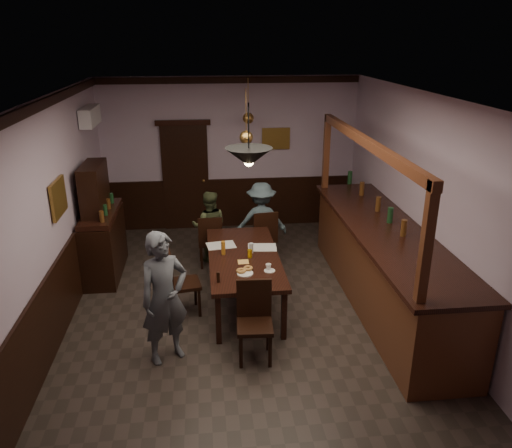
{
  "coord_description": "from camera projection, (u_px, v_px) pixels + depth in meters",
  "views": [
    {
      "loc": [
        -0.55,
        -5.71,
        3.71
      ],
      "look_at": [
        0.18,
        0.99,
        1.15
      ],
      "focal_mm": 35.0,
      "sensor_mm": 36.0,
      "label": 1
    }
  ],
  "objects": [
    {
      "name": "room",
      "position": [
        250.0,
        227.0,
        6.14
      ],
      "size": [
        5.01,
        8.01,
        3.01
      ],
      "color": "#2D2621",
      "rests_on": "ground"
    },
    {
      "name": "dining_table",
      "position": [
        244.0,
        260.0,
        7.17
      ],
      "size": [
        1.02,
        2.21,
        0.75
      ],
      "rotation": [
        0.0,
        0.0,
        0.01
      ],
      "color": "black",
      "rests_on": "ground"
    },
    {
      "name": "chair_far_left",
      "position": [
        210.0,
        239.0,
        8.37
      ],
      "size": [
        0.41,
        0.41,
        0.92
      ],
      "rotation": [
        0.0,
        0.0,
        3.18
      ],
      "color": "black",
      "rests_on": "ground"
    },
    {
      "name": "chair_far_right",
      "position": [
        264.0,
        235.0,
        8.46
      ],
      "size": [
        0.48,
        0.48,
        0.97
      ],
      "rotation": [
        0.0,
        0.0,
        3.3
      ],
      "color": "black",
      "rests_on": "ground"
    },
    {
      "name": "chair_near",
      "position": [
        254.0,
        317.0,
        6.0
      ],
      "size": [
        0.45,
        0.45,
        0.98
      ],
      "rotation": [
        0.0,
        0.0,
        -0.06
      ],
      "color": "black",
      "rests_on": "ground"
    },
    {
      "name": "chair_side",
      "position": [
        179.0,
        279.0,
        6.93
      ],
      "size": [
        0.48,
        0.48,
        0.97
      ],
      "rotation": [
        0.0,
        0.0,
        1.74
      ],
      "color": "black",
      "rests_on": "ground"
    },
    {
      "name": "person_standing",
      "position": [
        164.0,
        298.0,
        5.85
      ],
      "size": [
        0.72,
        0.64,
        1.65
      ],
      "primitive_type": "imported",
      "rotation": [
        0.0,
        0.0,
        0.52
      ],
      "color": "#51555D",
      "rests_on": "ground"
    },
    {
      "name": "person_seated_left",
      "position": [
        209.0,
        226.0,
        8.58
      ],
      "size": [
        0.64,
        0.52,
        1.25
      ],
      "primitive_type": "imported",
      "rotation": [
        0.0,
        0.0,
        3.06
      ],
      "color": "#4C5734",
      "rests_on": "ground"
    },
    {
      "name": "person_seated_right",
      "position": [
        261.0,
        221.0,
        8.66
      ],
      "size": [
        0.91,
        0.54,
        1.37
      ],
      "primitive_type": "imported",
      "rotation": [
        0.0,
        0.0,
        3.1
      ],
      "color": "#4C636D",
      "rests_on": "ground"
    },
    {
      "name": "newspaper_left",
      "position": [
        221.0,
        245.0,
        7.48
      ],
      "size": [
        0.46,
        0.36,
        0.01
      ],
      "primitive_type": "cube",
      "rotation": [
        0.0,
        0.0,
        0.15
      ],
      "color": "silver",
      "rests_on": "dining_table"
    },
    {
      "name": "newspaper_right",
      "position": [
        262.0,
        247.0,
        7.41
      ],
      "size": [
        0.45,
        0.34,
        0.01
      ],
      "primitive_type": "cube",
      "rotation": [
        0.0,
        0.0,
        -0.1
      ],
      "color": "silver",
      "rests_on": "dining_table"
    },
    {
      "name": "napkin",
      "position": [
        243.0,
        262.0,
        6.94
      ],
      "size": [
        0.15,
        0.15,
        0.0
      ],
      "primitive_type": "cube",
      "rotation": [
        0.0,
        0.0,
        0.01
      ],
      "color": "#EFB358",
      "rests_on": "dining_table"
    },
    {
      "name": "saucer",
      "position": [
        270.0,
        271.0,
        6.67
      ],
      "size": [
        0.15,
        0.15,
        0.01
      ],
      "primitive_type": "cylinder",
      "color": "white",
      "rests_on": "dining_table"
    },
    {
      "name": "coffee_cup",
      "position": [
        268.0,
        267.0,
        6.69
      ],
      "size": [
        0.08,
        0.08,
        0.07
      ],
      "primitive_type": "imported",
      "rotation": [
        0.0,
        0.0,
        0.01
      ],
      "color": "white",
      "rests_on": "saucer"
    },
    {
      "name": "pastry_plate",
      "position": [
        245.0,
        273.0,
        6.59
      ],
      "size": [
        0.22,
        0.22,
        0.01
      ],
      "primitive_type": "cylinder",
      "color": "white",
      "rests_on": "dining_table"
    },
    {
      "name": "pastry_ring_a",
      "position": [
        241.0,
        271.0,
        6.61
      ],
      "size": [
        0.13,
        0.13,
        0.04
      ],
      "primitive_type": "torus",
      "color": "#C68C47",
      "rests_on": "pastry_plate"
    },
    {
      "name": "pastry_ring_b",
      "position": [
        248.0,
        268.0,
        6.68
      ],
      "size": [
        0.13,
        0.13,
        0.04
      ],
      "primitive_type": "torus",
      "color": "#C68C47",
      "rests_on": "pastry_plate"
    },
    {
      "name": "soda_can",
      "position": [
        250.0,
        254.0,
        7.07
      ],
      "size": [
        0.07,
        0.07,
        0.12
      ],
      "primitive_type": "cylinder",
      "color": "gold",
      "rests_on": "dining_table"
    },
    {
      "name": "beer_glass",
      "position": [
        223.0,
        248.0,
        7.15
      ],
      "size": [
        0.06,
        0.06,
        0.2
      ],
      "primitive_type": "cylinder",
      "color": "#BF721E",
      "rests_on": "dining_table"
    },
    {
      "name": "water_glass",
      "position": [
        251.0,
        248.0,
        7.21
      ],
      "size": [
        0.06,
        0.06,
        0.15
      ],
      "primitive_type": "cylinder",
      "color": "silver",
      "rests_on": "dining_table"
    },
    {
      "name": "pepper_mill",
      "position": [
        218.0,
        277.0,
        6.35
      ],
      "size": [
        0.04,
        0.04,
        0.14
      ],
      "primitive_type": "cylinder",
      "color": "black",
      "rests_on": "dining_table"
    },
    {
      "name": "sideboard",
      "position": [
        102.0,
        232.0,
        8.03
      ],
      "size": [
        0.5,
        1.4,
        1.86
      ],
      "color": "black",
      "rests_on": "ground"
    },
    {
      "name": "bar_counter",
      "position": [
        384.0,
        264.0,
        7.19
      ],
      "size": [
        1.02,
        4.39,
        2.46
      ],
      "color": "#542816",
      "rests_on": "ground"
    },
    {
      "name": "door_back",
      "position": [
        186.0,
        178.0,
        9.88
      ],
      "size": [
        0.9,
        0.06,
        2.1
      ],
      "primitive_type": "cube",
      "color": "black",
      "rests_on": "ground"
    },
    {
      "name": "ac_unit",
      "position": [
        90.0,
        116.0,
        8.26
      ],
      "size": [
        0.2,
        0.85,
        0.3
      ],
      "color": "white",
      "rests_on": "ground"
    },
    {
      "name": "picture_left_large",
      "position": [
        58.0,
        198.0,
        6.57
      ],
      "size": [
        0.04,
        0.62,
        0.48
      ],
      "color": "olive",
      "rests_on": "ground"
    },
    {
      "name": "picture_back",
      "position": [
        276.0,
        139.0,
        9.81
      ],
      "size": [
        0.55,
        0.04,
        0.42
      ],
      "color": "olive",
      "rests_on": "ground"
    },
    {
      "name": "pendant_iron",
      "position": [
        249.0,
        157.0,
        5.83
      ],
      "size": [
        0.56,
        0.56,
        0.74
      ],
      "color": "black",
      "rests_on": "ground"
    },
    {
      "name": "pendant_brass_mid",
      "position": [
        246.0,
        138.0,
        7.33
      ],
      "size": [
        0.2,
        0.2,
        0.81
      ],
      "color": "#BF8C3F",
      "rests_on": "ground"
    },
    {
      "name": "pendant_brass_far",
      "position": [
        248.0,
        118.0,
        9.02
      ],
      "size": [
        0.2,
        0.2,
        0.81
      ],
      "color": "#BF8C3F",
      "rests_on": "ground"
    }
  ]
}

